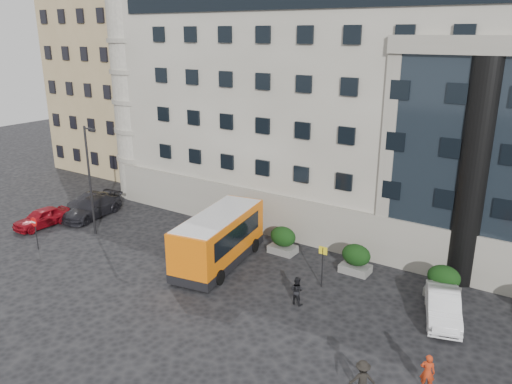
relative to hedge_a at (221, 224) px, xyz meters
The scene contains 22 objects.
ground 8.81m from the hedge_a, 62.85° to the right, with size 120.00×120.00×0.00m, color black.
civic_building 19.15m from the hedge_a, 54.85° to the left, with size 44.00×24.00×18.00m, color gray.
entrance_column 17.13m from the hedge_a, ahead, with size 1.80×1.80×13.00m, color black.
apartment_near 25.12m from the hedge_a, 148.62° to the left, with size 14.00×14.00×20.00m, color #988158.
apartment_far 39.27m from the hedge_a, 127.29° to the left, with size 13.00×13.00×22.00m, color brown.
hedge_a is the anchor object (origin of this frame).
hedge_b 5.20m from the hedge_a, ahead, with size 1.80×1.26×1.84m.
hedge_c 10.40m from the hedge_a, ahead, with size 1.80×1.26×1.84m.
hedge_d 15.60m from the hedge_a, ahead, with size 1.80×1.26×1.84m.
street_lamp 9.89m from the hedge_a, 148.84° to the right, with size 1.16×0.18×8.00m.
bus_stop_sign 9.94m from the hedge_a, 16.42° to the right, with size 0.50×0.08×2.52m.
no_entry_sign 12.64m from the hedge_a, 135.52° to the right, with size 0.64×0.16×2.32m.
minibus 4.57m from the hedge_a, 54.05° to the right, with size 4.06×8.27×3.30m.
red_truck 16.86m from the hedge_a, 140.89° to the left, with size 3.54×6.10×3.09m.
parked_car_a 13.87m from the hedge_a, 153.90° to the right, with size 1.71×4.25×1.45m, color maroon.
parked_car_b 13.06m from the hedge_a, behind, with size 1.30×3.72×1.23m, color black.
parked_car_c 11.31m from the hedge_a, 166.74° to the right, with size 2.19×5.38×1.56m, color black.
parked_car_d 15.37m from the hedge_a, 147.76° to the left, with size 2.12×4.61×1.28m, color black.
white_taxi 16.41m from the hedge_a, ahead, with size 1.58×4.53×1.49m, color silver.
pedestrian_a 18.95m from the hedge_a, 25.89° to the right, with size 0.60×0.39×1.64m, color #AB2D11.
pedestrian_b 10.63m from the hedge_a, 29.83° to the right, with size 0.77×0.60×1.59m, color black.
pedestrian_c 18.14m from the hedge_a, 34.21° to the right, with size 1.08×0.62×1.67m, color black.
Camera 1 is at (16.77, -18.72, 14.12)m, focal length 35.00 mm.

